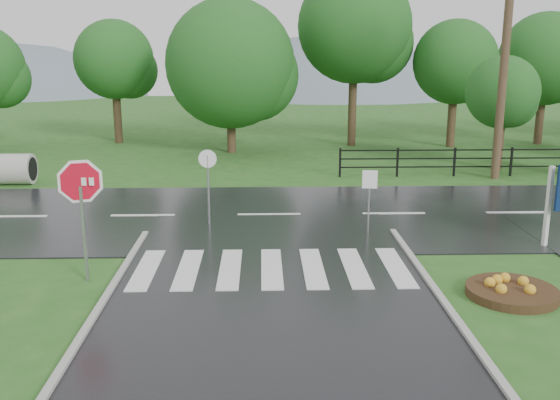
{
  "coord_description": "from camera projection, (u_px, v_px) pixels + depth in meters",
  "views": [
    {
      "loc": [
        -0.22,
        -9.15,
        5.24
      ],
      "look_at": [
        0.23,
        6.0,
        1.5
      ],
      "focal_mm": 40.0,
      "sensor_mm": 36.0,
      "label": 1
    }
  ],
  "objects": [
    {
      "name": "flower_bed",
      "position": [
        512.0,
        290.0,
        13.4
      ],
      "size": [
        1.94,
        1.94,
        0.39
      ],
      "color": "#332111",
      "rests_on": "ground"
    },
    {
      "name": "utility_pole_east",
      "position": [
        505.0,
        52.0,
        24.25
      ],
      "size": [
        1.76,
        0.33,
        9.9
      ],
      "color": "#473523",
      "rests_on": "ground"
    },
    {
      "name": "reg_sign_small",
      "position": [
        369.0,
        189.0,
        17.45
      ],
      "size": [
        0.42,
        0.08,
        1.89
      ],
      "color": "#939399",
      "rests_on": "ground"
    },
    {
      "name": "treeline",
      "position": [
        284.0,
        147.0,
        33.46
      ],
      "size": [
        83.2,
        5.2,
        10.0
      ],
      "color": "#19521A",
      "rests_on": "ground"
    },
    {
      "name": "ground",
      "position": [
        277.0,
        378.0,
        10.14
      ],
      "size": [
        120.0,
        120.0,
        0.0
      ],
      "primitive_type": "plane",
      "color": "#27581D",
      "rests_on": "ground"
    },
    {
      "name": "reg_sign_round",
      "position": [
        208.0,
        178.0,
        18.41
      ],
      "size": [
        0.54,
        0.08,
        2.31
      ],
      "color": "#939399",
      "rests_on": "ground"
    },
    {
      "name": "stop_sign",
      "position": [
        81.0,
        193.0,
        13.83
      ],
      "size": [
        1.28,
        0.43,
        3.01
      ],
      "color": "#939399",
      "rests_on": "ground"
    },
    {
      "name": "main_road",
      "position": [
        269.0,
        216.0,
        19.85
      ],
      "size": [
        90.0,
        8.0,
        0.04
      ],
      "primitive_type": "cube",
      "color": "black",
      "rests_on": "ground"
    },
    {
      "name": "crosswalk",
      "position": [
        272.0,
        268.0,
        14.98
      ],
      "size": [
        6.5,
        2.8,
        0.02
      ],
      "color": "silver",
      "rests_on": "ground"
    },
    {
      "name": "hills",
      "position": [
        292.0,
        219.0,
        77.04
      ],
      "size": [
        102.0,
        48.0,
        48.0
      ],
      "color": "slate",
      "rests_on": "ground"
    },
    {
      "name": "fence_west",
      "position": [
        455.0,
        159.0,
        25.72
      ],
      "size": [
        9.58,
        0.08,
        1.2
      ],
      "color": "black",
      "rests_on": "ground"
    },
    {
      "name": "entrance_tree_left",
      "position": [
        503.0,
        93.0,
        26.62
      ],
      "size": [
        3.11,
        3.11,
        4.91
      ],
      "color": "#3D2B1C",
      "rests_on": "ground"
    }
  ]
}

